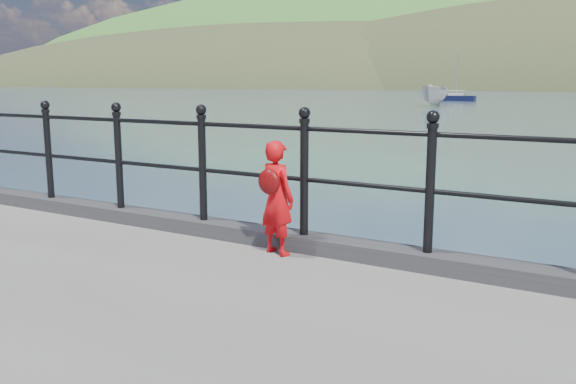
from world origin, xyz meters
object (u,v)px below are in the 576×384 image
Objects in this scene: sailboat_left at (456,98)px; child at (276,197)px; railing at (251,159)px; launch_white at (435,95)px.

child is at bearing -76.47° from sailboat_left.
launch_white is (-15.54, 55.67, -0.72)m from railing.
child is 75.99m from sailboat_left.
launch_white is 0.81× the size of sailboat_left.
launch_white is at bearing -81.87° from sailboat_left.
sailboat_left reaches higher than railing.
sailboat_left is at bearing 104.01° from railing.
launch_white is at bearing 105.59° from railing.
sailboat_left is at bearing 94.89° from launch_white.
sailboat_left is (-2.77, 17.70, -0.77)m from launch_white.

